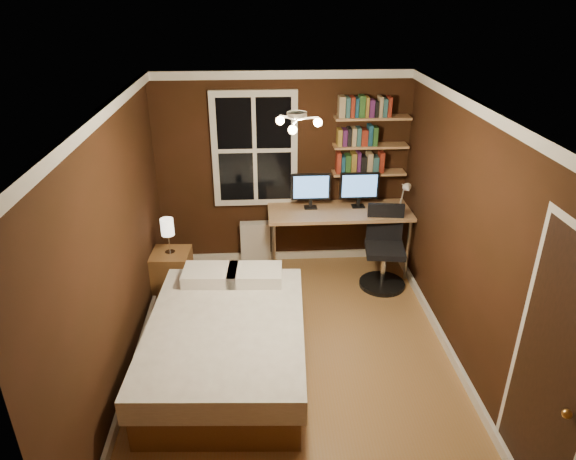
{
  "coord_description": "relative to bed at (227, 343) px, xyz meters",
  "views": [
    {
      "loc": [
        -0.32,
        -4.1,
        3.39
      ],
      "look_at": [
        -0.04,
        0.45,
        1.21
      ],
      "focal_mm": 32.0,
      "sensor_mm": 36.0,
      "label": 1
    }
  ],
  "objects": [
    {
      "name": "floor",
      "position": [
        0.66,
        0.12,
        -0.29
      ],
      "size": [
        4.2,
        4.2,
        0.0
      ],
      "primitive_type": "plane",
      "color": "olive",
      "rests_on": "ground"
    },
    {
      "name": "wall_back",
      "position": [
        0.66,
        2.22,
        0.96
      ],
      "size": [
        3.2,
        0.04,
        2.5
      ],
      "primitive_type": "cube",
      "color": "black",
      "rests_on": "ground"
    },
    {
      "name": "wall_left",
      "position": [
        -0.94,
        0.12,
        0.96
      ],
      "size": [
        0.04,
        4.2,
        2.5
      ],
      "primitive_type": "cube",
      "color": "black",
      "rests_on": "ground"
    },
    {
      "name": "wall_right",
      "position": [
        2.26,
        0.12,
        0.96
      ],
      "size": [
        0.04,
        4.2,
        2.5
      ],
      "primitive_type": "cube",
      "color": "black",
      "rests_on": "ground"
    },
    {
      "name": "ceiling",
      "position": [
        0.66,
        0.12,
        2.21
      ],
      "size": [
        3.2,
        4.2,
        0.02
      ],
      "primitive_type": "cube",
      "color": "white",
      "rests_on": "wall_back"
    },
    {
      "name": "window",
      "position": [
        0.31,
        2.18,
        1.26
      ],
      "size": [
        1.06,
        0.06,
        1.46
      ],
      "primitive_type": "cube",
      "color": "silver",
      "rests_on": "wall_back"
    },
    {
      "name": "door",
      "position": [
        2.25,
        -1.43,
        0.73
      ],
      "size": [
        0.03,
        0.82,
        2.05
      ],
      "primitive_type": null,
      "color": "black",
      "rests_on": "ground"
    },
    {
      "name": "door_knob",
      "position": [
        2.21,
        -1.73,
        0.71
      ],
      "size": [
        0.06,
        0.06,
        0.06
      ],
      "primitive_type": "sphere",
      "color": "gold",
      "rests_on": "door"
    },
    {
      "name": "ceiling_fixture",
      "position": [
        0.66,
        0.02,
        2.11
      ],
      "size": [
        0.44,
        0.44,
        0.18
      ],
      "primitive_type": null,
      "color": "beige",
      "rests_on": "ceiling"
    },
    {
      "name": "bookshelf_lower",
      "position": [
        1.74,
        2.1,
        0.96
      ],
      "size": [
        0.92,
        0.22,
        0.03
      ],
      "primitive_type": "cube",
      "color": "#A77951",
      "rests_on": "wall_back"
    },
    {
      "name": "books_row_lower",
      "position": [
        1.74,
        2.1,
        1.09
      ],
      "size": [
        0.54,
        0.16,
        0.23
      ],
      "primitive_type": null,
      "color": "maroon",
      "rests_on": "bookshelf_lower"
    },
    {
      "name": "bookshelf_middle",
      "position": [
        1.74,
        2.1,
        1.31
      ],
      "size": [
        0.92,
        0.22,
        0.03
      ],
      "primitive_type": "cube",
      "color": "#A77951",
      "rests_on": "wall_back"
    },
    {
      "name": "books_row_middle",
      "position": [
        1.74,
        2.1,
        1.44
      ],
      "size": [
        0.48,
        0.16,
        0.23
      ],
      "primitive_type": null,
      "color": "navy",
      "rests_on": "bookshelf_middle"
    },
    {
      "name": "bookshelf_upper",
      "position": [
        1.74,
        2.1,
        1.66
      ],
      "size": [
        0.92,
        0.22,
        0.03
      ],
      "primitive_type": "cube",
      "color": "#A77951",
      "rests_on": "wall_back"
    },
    {
      "name": "books_row_upper",
      "position": [
        1.74,
        2.1,
        1.79
      ],
      "size": [
        0.66,
        0.16,
        0.23
      ],
      "primitive_type": null,
      "color": "#295725",
      "rests_on": "bookshelf_upper"
    },
    {
      "name": "bed",
      "position": [
        0.0,
        0.0,
        0.0
      ],
      "size": [
        1.57,
        2.1,
        0.69
      ],
      "rotation": [
        0.0,
        0.0,
        -0.06
      ],
      "color": "brown",
      "rests_on": "ground"
    },
    {
      "name": "nightstand",
      "position": [
        -0.72,
        1.41,
        -0.02
      ],
      "size": [
        0.47,
        0.47,
        0.55
      ],
      "primitive_type": "cube",
      "rotation": [
        0.0,
        0.0,
        -0.06
      ],
      "color": "brown",
      "rests_on": "ground"
    },
    {
      "name": "bedside_lamp",
      "position": [
        -0.72,
        1.41,
        0.48
      ],
      "size": [
        0.15,
        0.15,
        0.44
      ],
      "primitive_type": null,
      "color": "white",
      "rests_on": "nightstand"
    },
    {
      "name": "radiator",
      "position": [
        0.28,
        2.11,
        0.0
      ],
      "size": [
        0.39,
        0.14,
        0.59
      ],
      "primitive_type": "cube",
      "color": "silver",
      "rests_on": "ground"
    },
    {
      "name": "desk",
      "position": [
        1.35,
        1.86,
        0.5
      ],
      "size": [
        1.79,
        0.67,
        0.85
      ],
      "color": "#A77951",
      "rests_on": "ground"
    },
    {
      "name": "monitor_left",
      "position": [
        0.99,
        1.95,
        0.78
      ],
      "size": [
        0.49,
        0.12,
        0.46
      ],
      "primitive_type": null,
      "color": "black",
      "rests_on": "desk"
    },
    {
      "name": "monitor_right",
      "position": [
        1.6,
        1.95,
        0.78
      ],
      "size": [
        0.49,
        0.12,
        0.46
      ],
      "primitive_type": null,
      "color": "black",
      "rests_on": "desk"
    },
    {
      "name": "desk_lamp",
      "position": [
        2.11,
        1.73,
        0.78
      ],
      "size": [
        0.14,
        0.32,
        0.44
      ],
      "primitive_type": null,
      "color": "silver",
      "rests_on": "desk"
    },
    {
      "name": "office_chair",
      "position": [
        1.85,
        1.46,
        0.1
      ],
      "size": [
        0.56,
        0.56,
        1.02
      ],
      "rotation": [
        0.0,
        0.0,
        -0.13
      ],
      "color": "black",
      "rests_on": "ground"
    }
  ]
}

